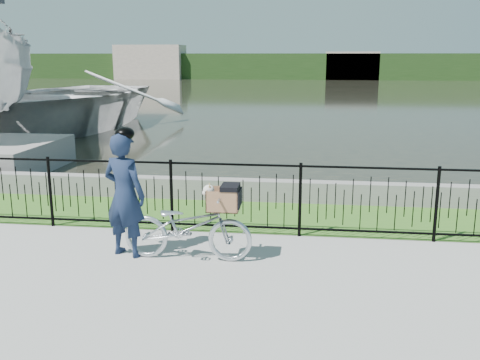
# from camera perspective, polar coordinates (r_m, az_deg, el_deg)

# --- Properties ---
(ground) EXTENTS (120.00, 120.00, 0.00)m
(ground) POSITION_cam_1_polar(r_m,az_deg,el_deg) (6.92, -2.37, -9.94)
(ground) COLOR gray
(ground) RESTS_ON ground
(grass_strip) EXTENTS (60.00, 2.00, 0.01)m
(grass_strip) POSITION_cam_1_polar(r_m,az_deg,el_deg) (9.34, 0.28, -3.72)
(grass_strip) COLOR #386720
(grass_strip) RESTS_ON ground
(water) EXTENTS (120.00, 120.00, 0.00)m
(water) POSITION_cam_1_polar(r_m,az_deg,el_deg) (39.39, 5.72, 9.09)
(water) COLOR #28281E
(water) RESTS_ON ground
(quay_wall) EXTENTS (60.00, 0.30, 0.40)m
(quay_wall) POSITION_cam_1_polar(r_m,az_deg,el_deg) (10.25, 0.96, -1.07)
(quay_wall) COLOR gray
(quay_wall) RESTS_ON ground
(fence) EXTENTS (14.00, 0.06, 1.15)m
(fence) POSITION_cam_1_polar(r_m,az_deg,el_deg) (8.23, -0.56, -1.91)
(fence) COLOR black
(fence) RESTS_ON ground
(far_treeline) EXTENTS (120.00, 6.00, 3.00)m
(far_treeline) POSITION_cam_1_polar(r_m,az_deg,el_deg) (66.30, 6.44, 11.97)
(far_treeline) COLOR #223F18
(far_treeline) RESTS_ON ground
(far_building_left) EXTENTS (8.00, 4.00, 4.00)m
(far_building_left) POSITION_cam_1_polar(r_m,az_deg,el_deg) (67.05, -9.52, 12.31)
(far_building_left) COLOR #B6A292
(far_building_left) RESTS_ON ground
(far_building_right) EXTENTS (6.00, 3.00, 3.20)m
(far_building_right) POSITION_cam_1_polar(r_m,az_deg,el_deg) (64.97, 11.83, 11.85)
(far_building_right) COLOR #B6A292
(far_building_right) RESTS_ON ground
(bicycle_rig) EXTENTS (1.75, 0.61, 1.08)m
(bicycle_rig) POSITION_cam_1_polar(r_m,az_deg,el_deg) (7.26, -5.47, -4.87)
(bicycle_rig) COLOR silver
(bicycle_rig) RESTS_ON ground
(cyclist) EXTENTS (0.72, 0.58, 1.79)m
(cyclist) POSITION_cam_1_polar(r_m,az_deg,el_deg) (7.44, -12.22, -1.39)
(cyclist) COLOR #15213B
(cyclist) RESTS_ON ground
(boat_far) EXTENTS (8.30, 11.14, 2.21)m
(boat_far) POSITION_cam_1_polar(r_m,az_deg,el_deg) (21.24, -18.80, 8.08)
(boat_far) COLOR silver
(boat_far) RESTS_ON water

